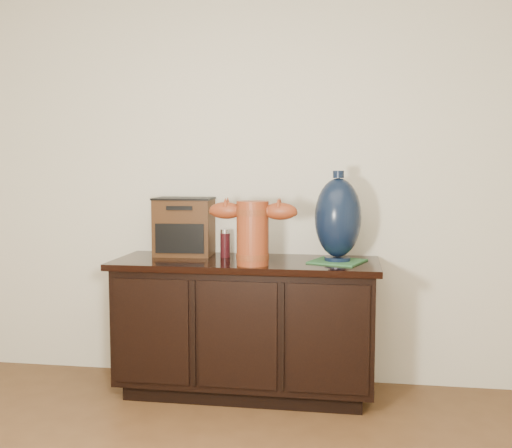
% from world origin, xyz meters
% --- Properties ---
extents(room, '(5.00, 5.00, 5.00)m').
position_xyz_m(room, '(0.00, 0.00, 1.30)').
color(room, brown).
rests_on(room, ground).
extents(sideboard, '(1.46, 0.56, 0.75)m').
position_xyz_m(sideboard, '(0.00, 2.23, 0.39)').
color(sideboard, black).
rests_on(sideboard, ground).
extents(terracotta_vessel, '(0.47, 0.18, 0.34)m').
position_xyz_m(terracotta_vessel, '(0.06, 2.06, 0.94)').
color(terracotta_vessel, '#8F3A1A').
rests_on(terracotta_vessel, sideboard).
extents(tv_radio, '(0.35, 0.29, 0.34)m').
position_xyz_m(tv_radio, '(-0.39, 2.37, 0.92)').
color(tv_radio, '#3E220F').
rests_on(tv_radio, sideboard).
extents(green_mat, '(0.33, 0.33, 0.01)m').
position_xyz_m(green_mat, '(0.50, 2.24, 0.76)').
color(green_mat, '#2D6536').
rests_on(green_mat, sideboard).
extents(lamp_base, '(0.32, 0.32, 0.49)m').
position_xyz_m(lamp_base, '(0.50, 2.24, 0.99)').
color(lamp_base, black).
rests_on(lamp_base, green_mat).
extents(spray_can, '(0.06, 0.06, 0.16)m').
position_xyz_m(spray_can, '(-0.14, 2.31, 0.83)').
color(spray_can, '#510E15').
rests_on(spray_can, sideboard).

